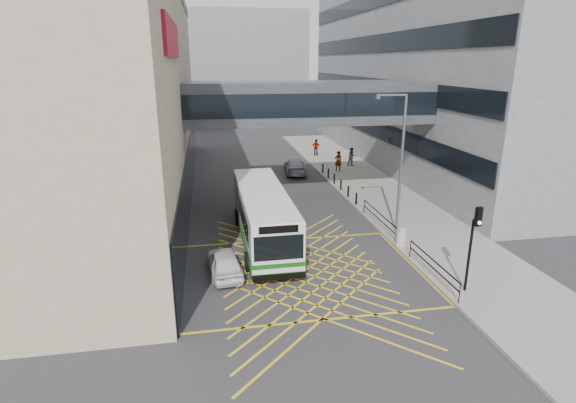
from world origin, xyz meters
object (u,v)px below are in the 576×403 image
litter_bin (401,237)px  bus (263,214)px  street_lamp (399,156)px  car_dark (254,178)px  car_white (224,262)px  pedestrian_a (338,161)px  pedestrian_b (352,157)px  traffic_light (474,237)px  car_silver (295,166)px  pedestrian_c (316,148)px

litter_bin → bus: bearing=162.8°
street_lamp → litter_bin: (-0.42, -2.06, -4.33)m
car_dark → litter_bin: 16.65m
car_white → pedestrian_a: size_ratio=2.13×
car_dark → car_white: bearing=68.9°
street_lamp → pedestrian_b: 18.85m
street_lamp → traffic_light: bearing=-84.5°
car_silver → litter_bin: car_silver is taller
pedestrian_a → pedestrian_b: size_ratio=1.04×
car_dark → car_silver: bearing=-150.5°
pedestrian_a → pedestrian_c: pedestrian_a is taller
car_white → litter_bin: 10.36m
litter_bin → pedestrian_c: size_ratio=0.53×
car_white → traffic_light: (11.01, -4.10, 2.21)m
car_dark → bus: bearing=76.4°
bus → car_white: (-2.49, -4.01, -1.06)m
traffic_light → pedestrian_b: traffic_light is taller
car_silver → pedestrian_b: size_ratio=2.56×
litter_bin → pedestrian_b: size_ratio=0.51×
bus → traffic_light: bearing=-43.9°
litter_bin → street_lamp: bearing=78.6°
car_white → bus: bearing=-127.8°
litter_bin → pedestrian_b: (3.56, 20.23, 0.46)m
street_lamp → pedestrian_b: (3.14, 18.18, -3.88)m
car_white → street_lamp: size_ratio=0.49×
street_lamp → pedestrian_a: street_lamp is taller
bus → traffic_light: traffic_light is taller
traffic_light → pedestrian_c: 31.77m
litter_bin → pedestrian_b: 20.55m
car_dark → street_lamp: street_lamp is taller
litter_bin → traffic_light: bearing=-82.2°
street_lamp → pedestrian_c: 24.27m
pedestrian_c → pedestrian_b: bearing=139.5°
car_dark → street_lamp: 15.62m
bus → pedestrian_a: bus is taller
bus → street_lamp: 8.79m
car_white → traffic_light: 11.96m
car_white → pedestrian_a: pedestrian_a is taller
car_silver → traffic_light: size_ratio=1.15×
car_white → litter_bin: size_ratio=4.32×
car_dark → pedestrian_b: bearing=-164.1°
car_dark → traffic_light: 22.34m
car_silver → pedestrian_a: (4.19, -0.29, 0.39)m
car_dark → street_lamp: (7.38, -13.07, 4.33)m
bus → pedestrian_a: (9.33, 16.03, -0.59)m
litter_bin → pedestrian_c: pedestrian_c is taller
car_silver → litter_bin: 18.90m
traffic_light → pedestrian_b: bearing=70.4°
car_white → litter_bin: car_white is taller
bus → street_lamp: size_ratio=1.36×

